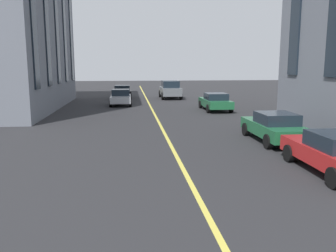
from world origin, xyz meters
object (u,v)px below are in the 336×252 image
object	(u,v)px
car_black_parked_b	(122,92)
car_silver_far	(121,97)
car_red_parked_a	(336,153)
car_green_mid	(215,102)
car_grey_trailing	(170,89)
car_green_oncoming	(275,127)

from	to	relation	value
car_black_parked_b	car_silver_far	xyz separation A→B (m)	(-6.71, 0.01, -0.00)
car_red_parked_a	car_green_mid	size ratio (longest dim) A/B	1.00
car_black_parked_b	car_silver_far	distance (m)	6.71
car_red_parked_a	car_black_parked_b	world-z (taller)	same
car_red_parked_a	car_silver_far	distance (m)	22.22
car_grey_trailing	car_black_parked_b	bearing A→B (deg)	80.96
car_green_mid	car_silver_far	bearing A→B (deg)	58.70
car_green_oncoming	car_green_mid	world-z (taller)	same
car_red_parked_a	car_green_mid	xyz separation A→B (m)	(16.40, 0.00, 0.00)
car_grey_trailing	car_green_mid	bearing A→B (deg)	-167.26
car_grey_trailing	car_silver_far	xyz separation A→B (m)	(-5.90, 5.10, -0.27)
car_red_parked_a	car_silver_far	xyz separation A→B (m)	(20.93, 7.46, -0.00)
car_black_parked_b	car_green_mid	bearing A→B (deg)	-146.47
car_grey_trailing	car_green_oncoming	xyz separation A→B (m)	(-21.90, -2.36, -0.27)
car_grey_trailing	car_red_parked_a	size ratio (longest dim) A/B	1.07
car_green_mid	car_black_parked_b	world-z (taller)	same
car_green_oncoming	car_black_parked_b	size ratio (longest dim) A/B	1.00
car_grey_trailing	car_green_mid	size ratio (longest dim) A/B	1.07
car_green_mid	car_grey_trailing	bearing A→B (deg)	12.74
car_grey_trailing	car_black_parked_b	xyz separation A→B (m)	(0.81, 5.09, -0.27)
car_grey_trailing	car_black_parked_b	world-z (taller)	car_grey_trailing
car_red_parked_a	car_silver_far	size ratio (longest dim) A/B	1.13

